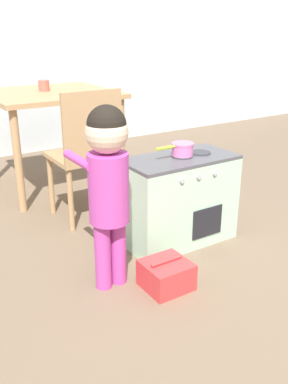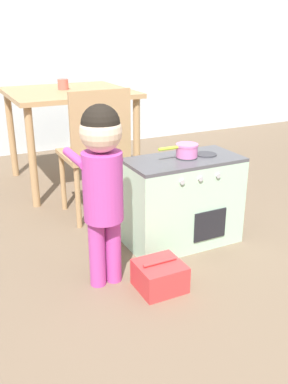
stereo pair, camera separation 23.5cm
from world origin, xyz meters
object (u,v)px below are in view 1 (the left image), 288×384
Objects in this scene: play_kitchen at (179,200)px; toy_basket at (166,275)px; dining_table at (51,105)px; child_figure at (108,174)px; toy_pot at (182,148)px; cup_on_table at (44,86)px; dining_chair_near at (86,152)px.

toy_basket is at bearing -133.20° from play_kitchen.
dining_table is at bearing 100.80° from play_kitchen.
toy_pot is at bearing 19.24° from child_figure.
dining_table is (-0.26, 1.37, 0.40)m from play_kitchen.
cup_on_table reaches higher than dining_table.
toy_basket is 1.96m from cup_on_table.
play_kitchen is 0.73× the size of child_figure.
child_figure reaches higher than toy_pot.
cup_on_table is at bearing 87.43° from toy_basket.
child_figure is 1.04× the size of dining_chair_near.
child_figure is 0.84m from dining_chair_near.
dining_chair_near is at bearing 72.00° from child_figure.
toy_pot is 1.09× the size of toy_basket.
cup_on_table reaches higher than toy_pot.
toy_basket is (-0.38, -0.39, -0.52)m from toy_pot.
dining_chair_near is at bearing 121.02° from toy_pot.
cup_on_table is (-0.30, 1.41, 0.23)m from toy_pot.
child_figure reaches higher than toy_basket.
toy_basket is 0.24× the size of dining_table.
dining_chair_near is at bearing 120.04° from play_kitchen.
play_kitchen is 2.94× the size of toy_basket.
cup_on_table is (0.08, 1.80, 0.75)m from toy_basket.
child_figure is at bearing 141.29° from toy_basket.
toy_pot is 0.26× the size of dining_table.
dining_table is 11.23× the size of cup_on_table.
cup_on_table reaches higher than toy_basket.
toy_pot is 0.27× the size of child_figure.
dining_table is at bearing -63.25° from cup_on_table.
cup_on_table is (0.05, 0.84, 0.34)m from dining_chair_near.
dining_chair_near is (0.26, 0.79, -0.12)m from child_figure.
dining_table is 1.06× the size of dining_chair_near.
cup_on_table is (0.31, 1.62, 0.21)m from child_figure.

